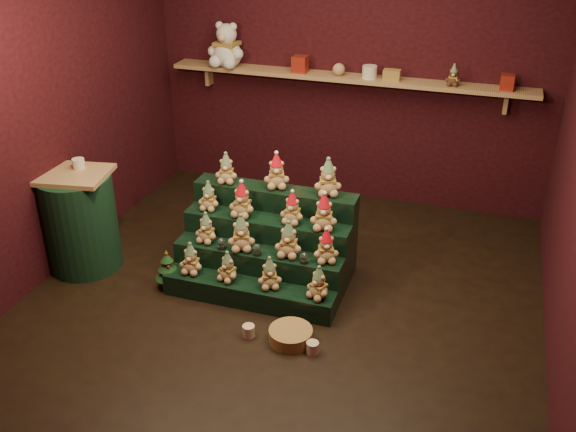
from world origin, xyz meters
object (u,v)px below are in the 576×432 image
(side_table, at_px, (80,221))
(white_bear, at_px, (227,39))
(snow_globe_a, at_px, (221,243))
(riser_tier_front, at_px, (249,293))
(mini_christmas_tree, at_px, (168,269))
(snow_globe_b, at_px, (257,249))
(wicker_basket, at_px, (291,335))
(brown_bear, at_px, (453,75))
(mug_left, at_px, (249,331))
(mug_right, at_px, (313,348))
(snow_globe_c, at_px, (304,258))

(side_table, xyz_separation_m, white_bear, (0.56, 1.97, 1.16))
(snow_globe_a, xyz_separation_m, side_table, (-1.27, -0.06, 0.03))
(riser_tier_front, relative_size, mini_christmas_tree, 3.90)
(snow_globe_b, xyz_separation_m, wicker_basket, (0.44, -0.51, -0.36))
(snow_globe_b, height_order, brown_bear, brown_bear)
(side_table, height_order, mug_left, side_table)
(snow_globe_a, height_order, white_bear, white_bear)
(snow_globe_a, xyz_separation_m, white_bear, (-0.71, 1.91, 1.19))
(mug_right, bearing_deg, snow_globe_b, 137.02)
(wicker_basket, bearing_deg, side_table, 167.50)
(mini_christmas_tree, bearing_deg, white_bear, 97.92)
(riser_tier_front, xyz_separation_m, brown_bear, (1.25, 2.07, 1.33))
(mug_left, distance_m, mug_right, 0.50)
(snow_globe_a, distance_m, snow_globe_b, 0.31)
(mug_right, bearing_deg, riser_tier_front, 146.67)
(snow_globe_c, height_order, white_bear, white_bear)
(white_bear, bearing_deg, side_table, -99.69)
(side_table, bearing_deg, mug_right, -23.18)
(snow_globe_a, relative_size, mug_right, 1.04)
(side_table, xyz_separation_m, mug_right, (2.21, -0.53, -0.39))
(riser_tier_front, bearing_deg, mug_left, -68.80)
(snow_globe_a, bearing_deg, mini_christmas_tree, -159.41)
(snow_globe_b, distance_m, side_table, 1.58)
(snow_globe_b, bearing_deg, white_bear, 118.04)
(riser_tier_front, bearing_deg, snow_globe_b, 82.52)
(snow_globe_a, xyz_separation_m, snow_globe_c, (0.70, 0.00, -0.00))
(wicker_basket, distance_m, brown_bear, 2.89)
(side_table, bearing_deg, brown_bear, 25.31)
(riser_tier_front, height_order, side_table, side_table)
(mug_right, relative_size, brown_bear, 0.47)
(side_table, xyz_separation_m, mini_christmas_tree, (0.85, -0.10, -0.26))
(snow_globe_a, xyz_separation_m, wicker_basket, (0.75, -0.51, -0.36))
(snow_globe_a, distance_m, side_table, 1.27)
(snow_globe_c, distance_m, side_table, 1.97)
(side_table, height_order, brown_bear, brown_bear)
(snow_globe_c, relative_size, mini_christmas_tree, 0.25)
(wicker_basket, bearing_deg, snow_globe_c, 96.35)
(snow_globe_a, relative_size, mug_left, 1.03)
(side_table, xyz_separation_m, brown_bear, (2.81, 1.97, 0.98))
(snow_globe_a, distance_m, mug_right, 1.17)
(mug_left, relative_size, brown_bear, 0.47)
(snow_globe_c, distance_m, mini_christmas_tree, 1.15)
(white_bear, relative_size, brown_bear, 2.86)
(riser_tier_front, xyz_separation_m, wicker_basket, (0.47, -0.35, -0.04))
(riser_tier_front, bearing_deg, wicker_basket, -37.06)
(white_bear, distance_m, brown_bear, 2.25)
(snow_globe_c, relative_size, wicker_basket, 0.28)
(wicker_basket, bearing_deg, white_bear, 121.11)
(mug_left, bearing_deg, mini_christmas_tree, 155.24)
(snow_globe_a, bearing_deg, brown_bear, 51.20)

